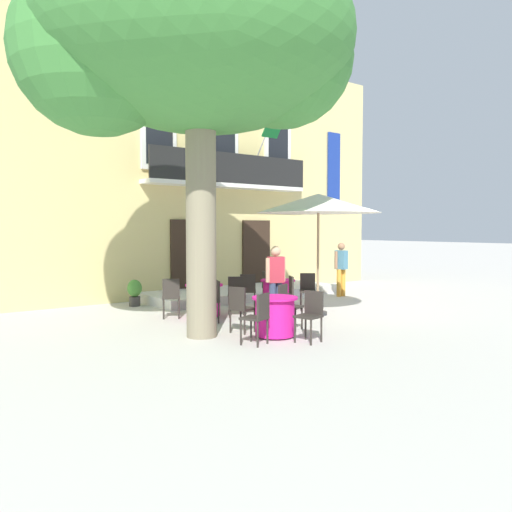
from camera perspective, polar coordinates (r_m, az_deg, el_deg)
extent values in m
plane|color=beige|center=(12.63, 8.84, -6.30)|extent=(120.00, 120.00, 0.00)
cube|color=#DBC67F|center=(18.14, -7.25, 8.43)|extent=(13.00, 4.00, 7.50)
cube|color=#332319|center=(15.68, -7.53, -0.24)|extent=(1.10, 0.08, 2.30)
cube|color=#332319|center=(17.13, 0.02, 0.07)|extent=(1.10, 0.08, 2.30)
cube|color=silver|center=(15.43, -10.57, 12.73)|extent=(1.10, 0.08, 1.90)
cube|color=black|center=(15.41, -10.52, 12.75)|extent=(0.84, 0.04, 1.60)
cube|color=silver|center=(16.54, -3.61, 12.12)|extent=(1.10, 0.08, 1.90)
cube|color=black|center=(16.51, -3.55, 12.13)|extent=(0.84, 0.04, 1.60)
cube|color=silver|center=(17.85, 2.37, 11.45)|extent=(1.10, 0.08, 1.90)
cube|color=black|center=(17.83, 2.44, 11.46)|extent=(0.84, 0.04, 1.60)
cube|color=silver|center=(16.15, -3.02, 7.66)|extent=(5.60, 0.65, 0.12)
cube|color=black|center=(15.96, -2.42, 9.55)|extent=(5.60, 0.06, 0.90)
cylinder|color=#B2B2B7|center=(15.53, -6.41, 13.07)|extent=(0.04, 0.95, 1.33)
cube|color=yellow|center=(15.21, -5.51, 14.44)|extent=(0.60, 0.29, 0.38)
cylinder|color=#B2B2B7|center=(16.89, 0.74, 12.28)|extent=(0.04, 0.95, 1.33)
cube|color=#146B2D|center=(16.59, 1.73, 13.50)|extent=(0.60, 0.29, 0.38)
cylinder|color=#995638|center=(15.01, -10.42, 8.83)|extent=(0.32, 0.32, 0.33)
ellipsoid|color=#38843D|center=(15.05, -10.43, 10.27)|extent=(0.42, 0.42, 0.43)
cylinder|color=slate|center=(15.77, -5.40, 8.57)|extent=(0.29, 0.29, 0.33)
ellipsoid|color=#38843D|center=(15.81, -5.41, 9.88)|extent=(0.37, 0.37, 0.40)
cylinder|color=#47423D|center=(16.63, -0.88, 8.24)|extent=(0.31, 0.31, 0.29)
ellipsoid|color=#2D7533|center=(16.67, -0.88, 9.36)|extent=(0.40, 0.40, 0.37)
cylinder|color=slate|center=(17.59, 3.17, 7.89)|extent=(0.28, 0.28, 0.25)
ellipsoid|color=#38843D|center=(17.62, 3.17, 9.10)|extent=(0.36, 0.36, 0.50)
cube|color=navy|center=(19.58, 8.49, 9.13)|extent=(0.60, 0.06, 2.80)
cube|color=silver|center=(15.59, -1.38, -4.01)|extent=(6.03, 2.19, 0.25)
cylinder|color=#7F755B|center=(9.79, -6.01, 2.68)|extent=(0.56, 0.56, 3.97)
ellipsoid|color=#3D7F38|center=(10.42, -6.14, 23.06)|extent=(5.97, 5.37, 3.58)
sphere|color=#3D7F38|center=(10.22, -16.92, 20.69)|extent=(2.99, 2.99, 2.99)
sphere|color=#3D7F38|center=(10.70, 3.00, 20.84)|extent=(2.69, 2.69, 2.69)
cylinder|color=#DB1984|center=(13.09, 2.40, -4.30)|extent=(0.74, 0.74, 0.68)
cylinder|color=#DB1984|center=(13.05, 2.40, -2.68)|extent=(0.86, 0.86, 0.04)
cylinder|color=#2D2823|center=(13.14, 2.39, -5.83)|extent=(0.44, 0.44, 0.03)
cylinder|color=#2D2823|center=(12.97, 6.48, -5.03)|extent=(0.04, 0.04, 0.45)
cylinder|color=#2D2823|center=(12.95, 4.97, -5.03)|extent=(0.04, 0.04, 0.45)
cylinder|color=#2D2823|center=(13.31, 6.38, -4.82)|extent=(0.04, 0.04, 0.45)
cylinder|color=#2D2823|center=(13.29, 4.91, -4.82)|extent=(0.04, 0.04, 0.45)
cube|color=#2D2823|center=(13.10, 5.69, -3.86)|extent=(0.56, 0.56, 0.04)
cube|color=#2D2823|center=(13.25, 5.65, -2.78)|extent=(0.32, 0.27, 0.42)
cylinder|color=#2D2823|center=(14.03, 2.16, -4.39)|extent=(0.04, 0.04, 0.45)
cylinder|color=#2D2823|center=(13.71, 2.50, -4.57)|extent=(0.04, 0.04, 0.45)
cylinder|color=#2D2823|center=(13.96, 0.80, -4.43)|extent=(0.04, 0.04, 0.45)
cylinder|color=#2D2823|center=(13.63, 1.11, -4.62)|extent=(0.04, 0.04, 0.45)
cube|color=#2D2823|center=(13.80, 1.64, -3.49)|extent=(0.53, 0.53, 0.04)
cube|color=#2D2823|center=(13.73, 0.91, -2.56)|extent=(0.20, 0.36, 0.42)
cylinder|color=#2D2823|center=(13.26, -1.63, -4.83)|extent=(0.04, 0.04, 0.45)
cylinder|color=#2D2823|center=(13.26, -0.15, -4.83)|extent=(0.04, 0.04, 0.45)
cylinder|color=#2D2823|center=(12.92, -1.66, -5.04)|extent=(0.04, 0.04, 0.45)
cylinder|color=#2D2823|center=(12.92, -0.14, -5.04)|extent=(0.04, 0.04, 0.45)
cube|color=#2D2823|center=(13.06, -0.90, -3.87)|extent=(0.56, 0.56, 0.04)
cube|color=#2D2823|center=(12.85, -0.90, -2.95)|extent=(0.33, 0.26, 0.42)
cylinder|color=#2D2823|center=(12.18, 2.42, -5.54)|extent=(0.04, 0.04, 0.45)
cylinder|color=#2D2823|center=(12.51, 2.12, -5.31)|extent=(0.04, 0.04, 0.45)
cylinder|color=#2D2823|center=(12.25, 3.99, -5.49)|extent=(0.04, 0.04, 0.45)
cylinder|color=#2D2823|center=(12.58, 3.65, -5.27)|extent=(0.04, 0.04, 0.45)
cube|color=#2D2823|center=(12.34, 3.05, -4.28)|extent=(0.54, 0.54, 0.04)
cube|color=#2D2823|center=(12.35, 3.87, -3.20)|extent=(0.22, 0.35, 0.42)
cylinder|color=#DB1984|center=(12.10, -5.69, -4.91)|extent=(0.74, 0.74, 0.68)
cylinder|color=#DB1984|center=(12.05, -5.70, -3.17)|extent=(0.86, 0.86, 0.04)
cylinder|color=#2D2823|center=(12.15, -5.68, -6.57)|extent=(0.44, 0.44, 0.03)
cylinder|color=#2D2823|center=(11.98, -1.27, -5.68)|extent=(0.04, 0.04, 0.45)
cylinder|color=#2D2823|center=(11.97, -2.90, -5.69)|extent=(0.04, 0.04, 0.45)
cylinder|color=#2D2823|center=(12.32, -1.38, -5.44)|extent=(0.04, 0.04, 0.45)
cylinder|color=#2D2823|center=(12.30, -2.97, -5.45)|extent=(0.04, 0.04, 0.45)
cube|color=#2D2823|center=(12.11, -2.13, -4.42)|extent=(0.55, 0.55, 0.04)
cube|color=#2D2823|center=(12.26, -2.18, -3.24)|extent=(0.34, 0.24, 0.42)
cylinder|color=#2D2823|center=(13.04, -5.34, -4.97)|extent=(0.04, 0.04, 0.45)
cylinder|color=#2D2823|center=(12.71, -5.18, -5.19)|extent=(0.04, 0.04, 0.45)
cylinder|color=#2D2823|center=(13.01, -6.83, -5.00)|extent=(0.04, 0.04, 0.45)
cylinder|color=#2D2823|center=(12.68, -6.71, -5.22)|extent=(0.04, 0.04, 0.45)
cube|color=#2D2823|center=(12.83, -6.02, -4.01)|extent=(0.54, 0.54, 0.04)
cube|color=#2D2823|center=(12.79, -6.83, -3.00)|extent=(0.20, 0.36, 0.42)
cylinder|color=#2D2823|center=(12.27, -10.05, -5.52)|extent=(0.04, 0.04, 0.45)
cylinder|color=#2D2823|center=(12.27, -8.46, -5.51)|extent=(0.04, 0.04, 0.45)
cylinder|color=#2D2823|center=(11.93, -10.07, -5.76)|extent=(0.04, 0.04, 0.45)
cylinder|color=#2D2823|center=(11.93, -8.43, -5.75)|extent=(0.04, 0.04, 0.45)
cube|color=#2D2823|center=(12.06, -9.26, -4.48)|extent=(0.54, 0.54, 0.04)
cube|color=#2D2823|center=(11.86, -9.27, -3.50)|extent=(0.35, 0.22, 0.42)
cylinder|color=#2D2823|center=(11.20, -5.83, -6.31)|extent=(0.04, 0.04, 0.45)
cylinder|color=#2D2823|center=(11.53, -6.09, -6.04)|extent=(0.04, 0.04, 0.45)
cylinder|color=#2D2823|center=(11.25, -4.11, -6.26)|extent=(0.04, 0.04, 0.45)
cylinder|color=#2D2823|center=(11.58, -4.41, -5.99)|extent=(0.04, 0.04, 0.45)
cube|color=#2D2823|center=(11.35, -5.11, -4.93)|extent=(0.52, 0.52, 0.04)
cube|color=#2D2823|center=(11.35, -4.22, -3.75)|extent=(0.19, 0.37, 0.42)
cylinder|color=#DB1984|center=(9.87, 2.07, -6.72)|extent=(0.74, 0.74, 0.68)
cylinder|color=#DB1984|center=(9.81, 2.08, -4.59)|extent=(0.86, 0.86, 0.04)
cylinder|color=#2D2823|center=(9.94, 2.07, -8.74)|extent=(0.44, 0.44, 0.03)
cylinder|color=#2D2823|center=(9.20, -1.66, -8.35)|extent=(0.04, 0.04, 0.45)
cylinder|color=#2D2823|center=(9.49, -0.55, -8.01)|extent=(0.04, 0.04, 0.45)
cylinder|color=#2D2823|center=(9.03, 0.18, -8.58)|extent=(0.04, 0.04, 0.45)
cylinder|color=#2D2823|center=(9.32, 1.26, -8.21)|extent=(0.04, 0.04, 0.45)
cube|color=#2D2823|center=(9.21, -0.19, -6.79)|extent=(0.52, 0.52, 0.04)
cube|color=#2D2823|center=(9.08, 0.78, -5.46)|extent=(0.37, 0.18, 0.42)
cylinder|color=#2D2823|center=(9.24, 6.03, -8.33)|extent=(0.04, 0.04, 0.45)
cylinder|color=#2D2823|center=(9.42, 4.28, -8.09)|extent=(0.04, 0.04, 0.45)
cylinder|color=#2D2823|center=(9.52, 7.16, -7.99)|extent=(0.04, 0.04, 0.45)
cylinder|color=#2D2823|center=(9.70, 5.44, -7.77)|extent=(0.04, 0.04, 0.45)
cube|color=#2D2823|center=(9.42, 5.73, -6.58)|extent=(0.48, 0.48, 0.04)
cube|color=#2D2823|center=(9.54, 6.34, -5.07)|extent=(0.13, 0.38, 0.42)
cylinder|color=#2D2823|center=(10.65, 5.05, -6.79)|extent=(0.04, 0.04, 0.45)
cylinder|color=#2D2823|center=(10.34, 4.32, -7.09)|extent=(0.04, 0.04, 0.45)
cylinder|color=#2D2823|center=(10.79, 3.37, -6.66)|extent=(0.04, 0.04, 0.45)
cylinder|color=#2D2823|center=(10.48, 2.60, -6.95)|extent=(0.04, 0.04, 0.45)
cube|color=#2D2823|center=(10.53, 3.84, -5.56)|extent=(0.53, 0.53, 0.04)
cube|color=#2D2823|center=(10.57, 2.95, -4.26)|extent=(0.36, 0.20, 0.42)
cylinder|color=#2D2823|center=(10.54, -1.69, -6.89)|extent=(0.04, 0.04, 0.45)
cylinder|color=#2D2823|center=(10.35, -0.16, -7.07)|extent=(0.04, 0.04, 0.45)
cylinder|color=#2D2823|center=(10.27, -2.81, -7.15)|extent=(0.04, 0.04, 0.45)
cylinder|color=#2D2823|center=(10.07, -1.26, -7.35)|extent=(0.04, 0.04, 0.45)
cube|color=#2D2823|center=(10.27, -1.48, -5.77)|extent=(0.50, 0.50, 0.04)
cube|color=#2D2823|center=(10.09, -2.09, -4.61)|extent=(0.16, 0.37, 0.42)
cylinder|color=#997A56|center=(12.33, 6.79, -0.54)|extent=(0.06, 0.06, 2.55)
cylinder|color=#333333|center=(12.47, 6.75, -6.21)|extent=(0.44, 0.44, 0.08)
cone|color=silver|center=(12.32, 6.83, 5.74)|extent=(2.90, 2.90, 0.45)
cylinder|color=#47423D|center=(14.10, -13.11, -4.85)|extent=(0.29, 0.29, 0.25)
ellipsoid|color=#4C8E38|center=(14.06, -13.13, -3.45)|extent=(0.38, 0.38, 0.45)
cylinder|color=gold|center=(15.80, 9.05, -2.92)|extent=(0.14, 0.14, 0.82)
cylinder|color=gold|center=(15.93, 9.50, -2.87)|extent=(0.14, 0.14, 0.82)
cube|color=teal|center=(15.80, 9.30, -0.41)|extent=(0.28, 0.37, 0.56)
sphere|color=#9E7051|center=(15.78, 9.31, 1.04)|extent=(0.22, 0.22, 0.22)
cylinder|color=#9E7051|center=(15.64, 8.75, -0.44)|extent=(0.09, 0.09, 0.52)
cylinder|color=#9E7051|center=(15.97, 9.84, -0.38)|extent=(0.09, 0.09, 0.52)
cylinder|color=#384260|center=(11.29, 1.81, -5.14)|extent=(0.14, 0.14, 0.87)
cylinder|color=#384260|center=(11.41, 2.51, -5.06)|extent=(0.14, 0.14, 0.87)
cube|color=#B72D3D|center=(11.27, 2.17, -1.50)|extent=(0.40, 0.34, 0.56)
sphere|color=tan|center=(11.24, 2.17, 0.53)|extent=(0.22, 0.22, 0.22)
cylinder|color=tan|center=(11.13, 1.29, -1.56)|extent=(0.09, 0.09, 0.52)
cylinder|color=tan|center=(11.41, 3.01, -1.45)|extent=(0.09, 0.09, 0.52)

